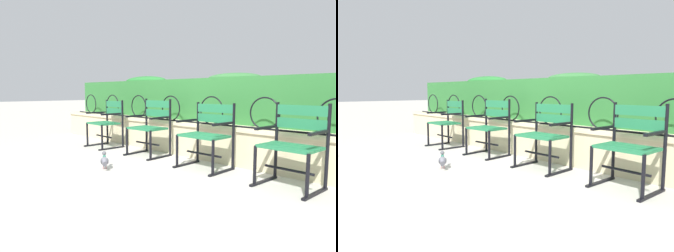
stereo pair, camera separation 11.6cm
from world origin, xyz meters
The scene contains 9 objects.
ground_plane centered at (0.00, 0.00, 0.00)m, with size 60.00×60.00×0.00m, color #BCB7AD.
stone_wall centered at (0.00, 0.91, 0.27)m, with size 7.87×0.41×0.53m.
iron_arch_fence centered at (-0.19, 0.83, 0.71)m, with size 7.32×0.02×0.42m.
hedge_row centered at (0.01, 1.34, 0.91)m, with size 7.71×0.52×0.79m.
park_chair_leftmost centered at (-1.84, 0.38, 0.46)m, with size 0.58×0.54×0.86m.
park_chair_centre_left centered at (-0.70, 0.44, 0.47)m, with size 0.60×0.55×0.90m.
park_chair_centre_right centered at (0.45, 0.43, 0.47)m, with size 0.64×0.52×0.87m.
park_chair_rightmost centered at (1.60, 0.42, 0.47)m, with size 0.64×0.55×0.90m.
pigeon_far_side centered at (-0.45, -0.59, 0.11)m, with size 0.27×0.20×0.22m.
Camera 2 is at (3.02, -2.68, 1.02)m, focal length 32.76 mm.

